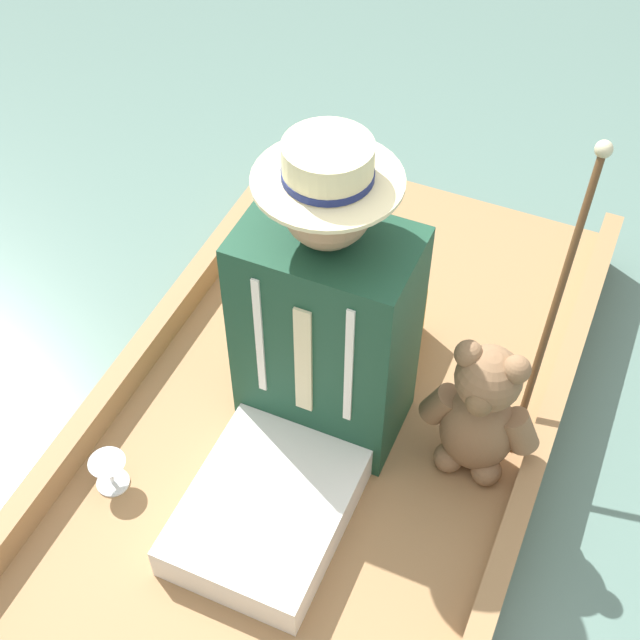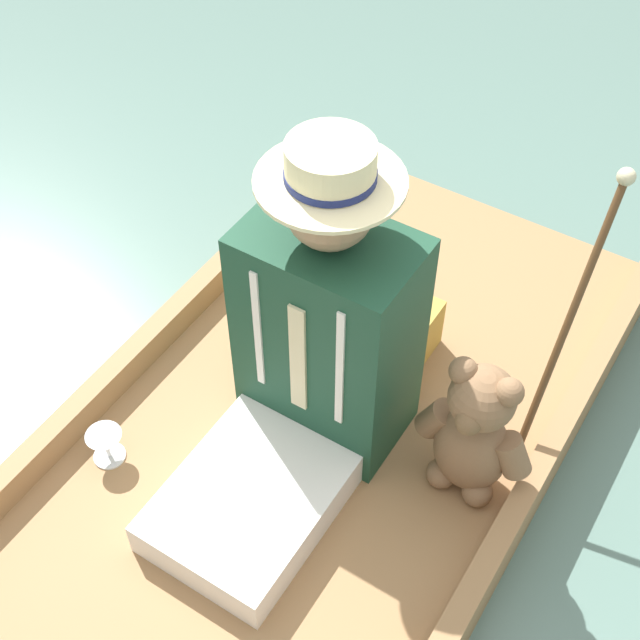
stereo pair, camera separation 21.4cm
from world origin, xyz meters
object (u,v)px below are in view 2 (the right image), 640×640
teddy_bear (474,434)px  walking_cane (574,307)px  wine_glass (105,442)px  seated_person (314,352)px

teddy_bear → walking_cane: walking_cane is taller
wine_glass → teddy_bear: bearing=-152.2°
walking_cane → teddy_bear: bearing=73.1°
seated_person → teddy_bear: (-0.42, -0.08, -0.13)m
seated_person → teddy_bear: bearing=-173.2°
wine_glass → walking_cane: bearing=-141.5°
seated_person → wine_glass: bearing=36.9°
wine_glass → walking_cane: (-0.93, -0.74, 0.38)m
teddy_bear → walking_cane: 0.39m
wine_glass → walking_cane: size_ratio=0.13×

